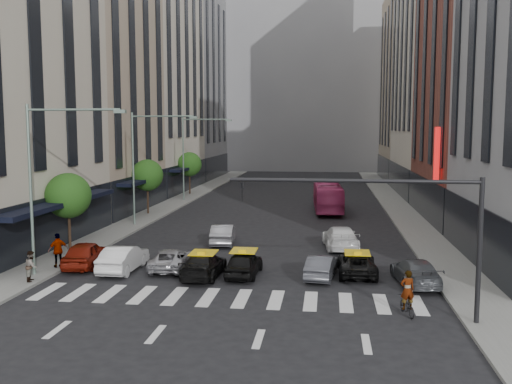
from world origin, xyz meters
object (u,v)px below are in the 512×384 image
(streetlamp_mid, at_px, (144,153))
(pedestrian_far, at_px, (58,250))
(car_white_front, at_px, (123,258))
(motorcycle, at_px, (407,306))
(taxi_left, at_px, (204,265))
(taxi_center, at_px, (244,263))
(streetlamp_near, at_px, (47,167))
(car_red, at_px, (86,254))
(bus, at_px, (328,196))
(streetlamp_far, at_px, (192,147))
(pedestrian_near, at_px, (32,266))

(streetlamp_mid, height_order, pedestrian_far, streetlamp_mid)
(streetlamp_mid, distance_m, car_white_front, 15.51)
(motorcycle, distance_m, pedestrian_far, 19.14)
(taxi_left, bearing_deg, taxi_center, -165.57)
(streetlamp_near, height_order, pedestrian_far, streetlamp_near)
(car_red, bearing_deg, pedestrian_far, 29.60)
(streetlamp_near, xyz_separation_m, car_red, (0.84, 2.47, -5.16))
(pedestrian_far, bearing_deg, streetlamp_near, 59.25)
(taxi_left, height_order, bus, bus)
(streetlamp_far, xyz_separation_m, car_white_front, (3.35, -30.23, -5.18))
(streetlamp_near, relative_size, car_red, 2.06)
(taxi_left, relative_size, bus, 0.44)
(streetlamp_far, xyz_separation_m, pedestrian_near, (-0.36, -33.34, -4.97))
(streetlamp_far, distance_m, pedestrian_far, 30.79)
(motorcycle, height_order, pedestrian_near, pedestrian_near)
(car_white_front, bearing_deg, streetlamp_mid, -75.90)
(motorcycle, bearing_deg, taxi_center, -48.90)
(streetlamp_mid, height_order, car_red, streetlamp_mid)
(car_red, relative_size, pedestrian_near, 2.80)
(motorcycle, bearing_deg, pedestrian_near, -21.74)
(car_red, relative_size, motorcycle, 2.86)
(car_red, bearing_deg, car_white_front, 157.83)
(streetlamp_near, height_order, motorcycle, streetlamp_near)
(taxi_left, xyz_separation_m, motorcycle, (9.91, -5.04, -0.25))
(streetlamp_mid, distance_m, motorcycle, 27.40)
(bus, bearing_deg, streetlamp_far, -23.82)
(streetlamp_near, bearing_deg, streetlamp_mid, 90.00)
(streetlamp_far, xyz_separation_m, car_red, (0.84, -29.53, -5.16))
(bus, distance_m, motorcycle, 30.61)
(taxi_center, distance_m, pedestrian_far, 10.51)
(car_red, height_order, car_white_front, car_red)
(taxi_center, relative_size, pedestrian_far, 2.07)
(streetlamp_far, distance_m, car_red, 29.99)
(motorcycle, bearing_deg, car_red, -34.18)
(streetlamp_far, height_order, pedestrian_near, streetlamp_far)
(streetlamp_mid, bearing_deg, streetlamp_near, -90.00)
(streetlamp_mid, distance_m, car_red, 14.51)
(taxi_center, bearing_deg, car_white_front, 0.85)
(streetlamp_mid, bearing_deg, bus, 35.65)
(streetlamp_near, relative_size, car_white_front, 2.04)
(streetlamp_near, xyz_separation_m, car_white_front, (3.35, 1.77, -5.18))
(streetlamp_near, distance_m, car_red, 5.78)
(bus, bearing_deg, taxi_left, 72.54)
(streetlamp_near, height_order, car_white_front, streetlamp_near)
(streetlamp_far, height_order, taxi_center, streetlamp_far)
(pedestrian_far, bearing_deg, streetlamp_far, -134.08)
(taxi_left, distance_m, taxi_center, 2.15)
(taxi_left, height_order, taxi_center, taxi_center)
(car_white_front, bearing_deg, motorcycle, 159.47)
(car_white_front, relative_size, motorcycle, 2.87)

